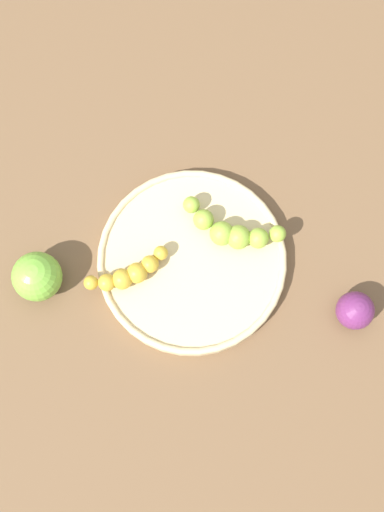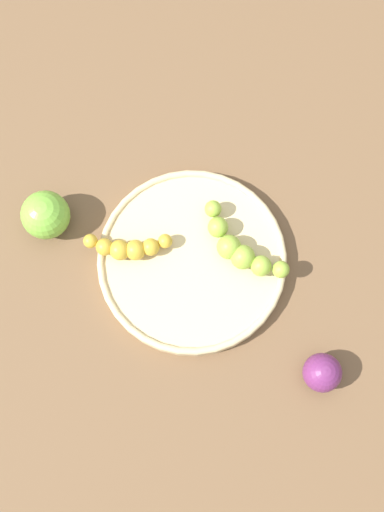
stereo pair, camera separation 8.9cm
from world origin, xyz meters
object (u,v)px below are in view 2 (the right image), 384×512
object	(u,v)px
banana_green	(239,247)
plum_purple	(322,373)
fruit_bowl	(192,260)
banana_spotted	(128,247)
apple_green	(46,215)

from	to	relation	value
banana_green	plum_purple	bearing A→B (deg)	76.05
fruit_bowl	plum_purple	xyz separation A→B (m)	(0.13, -0.19, 0.01)
fruit_bowl	plum_purple	world-z (taller)	plum_purple
banana_spotted	apple_green	size ratio (longest dim) A/B	1.75
banana_green	plum_purple	world-z (taller)	banana_green
banana_spotted	plum_purple	bearing A→B (deg)	57.08
banana_spotted	plum_purple	xyz separation A→B (m)	(0.21, -0.23, -0.01)
banana_green	banana_spotted	world-z (taller)	banana_green
fruit_bowl	banana_spotted	size ratio (longest dim) A/B	2.21
fruit_bowl	banana_spotted	bearing A→B (deg)	156.95
fruit_bowl	banana_green	xyz separation A→B (m)	(0.06, -0.00, 0.02)
apple_green	banana_green	bearing A→B (deg)	-24.44
apple_green	plum_purple	bearing A→B (deg)	-44.38
banana_spotted	apple_green	world-z (taller)	apple_green
banana_green	banana_spotted	bearing A→B (deg)	-46.69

